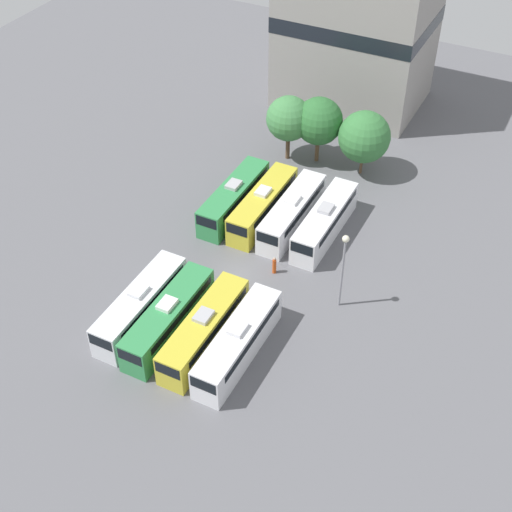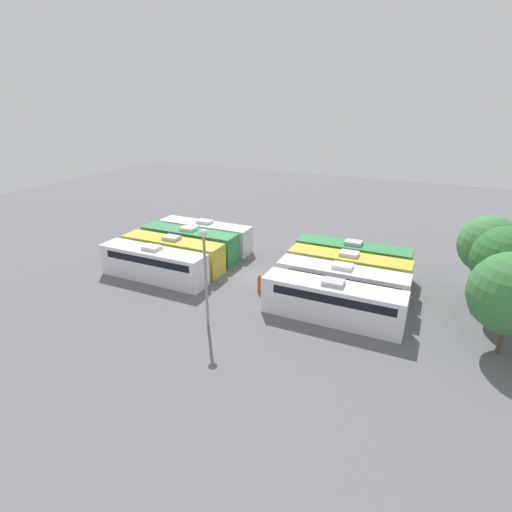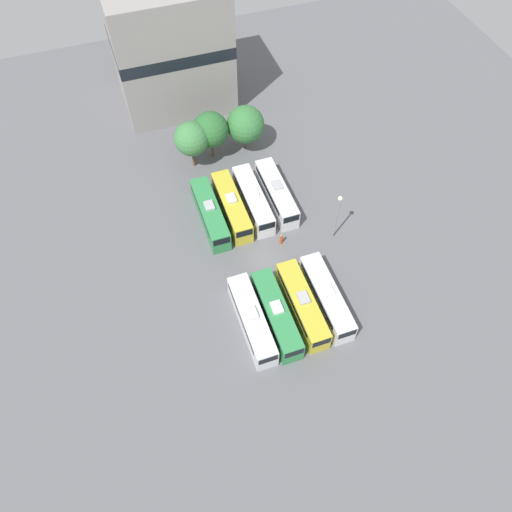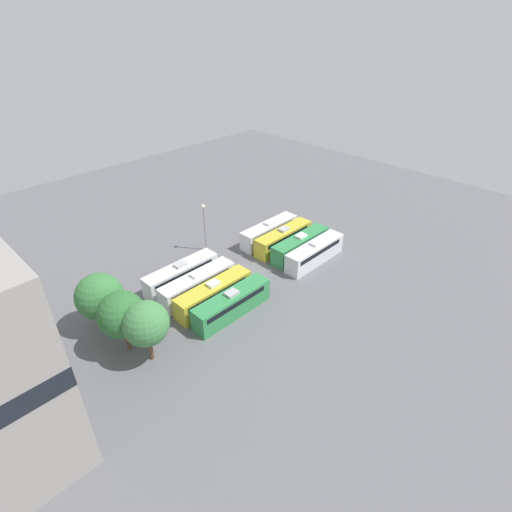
% 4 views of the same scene
% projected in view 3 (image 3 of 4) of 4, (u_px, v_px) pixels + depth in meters
% --- Properties ---
extents(ground_plane, '(112.48, 112.48, 0.00)m').
position_uv_depth(ground_plane, '(265.00, 260.00, 63.15)').
color(ground_plane, slate).
extents(bus_0, '(2.50, 10.92, 3.38)m').
position_uv_depth(bus_0, '(252.00, 320.00, 56.35)').
color(bus_0, silver).
rests_on(bus_0, ground_plane).
extents(bus_1, '(2.50, 10.92, 3.38)m').
position_uv_depth(bus_1, '(276.00, 314.00, 56.77)').
color(bus_1, '#338C4C').
rests_on(bus_1, ground_plane).
extents(bus_2, '(2.50, 10.92, 3.38)m').
position_uv_depth(bus_2, '(302.00, 304.00, 57.49)').
color(bus_2, gold).
rests_on(bus_2, ground_plane).
extents(bus_3, '(2.50, 10.92, 3.38)m').
position_uv_depth(bus_3, '(326.00, 297.00, 58.08)').
color(bus_3, white).
rests_on(bus_3, ground_plane).
extents(bus_4, '(2.50, 10.92, 3.38)m').
position_uv_depth(bus_4, '(210.00, 213.00, 65.45)').
color(bus_4, '#338C4C').
rests_on(bus_4, ground_plane).
extents(bus_5, '(2.50, 10.92, 3.38)m').
position_uv_depth(bus_5, '(232.00, 206.00, 66.19)').
color(bus_5, gold).
rests_on(bus_5, ground_plane).
extents(bus_6, '(2.50, 10.92, 3.38)m').
position_uv_depth(bus_6, '(253.00, 200.00, 66.85)').
color(bus_6, white).
rests_on(bus_6, ground_plane).
extents(bus_7, '(2.50, 10.92, 3.38)m').
position_uv_depth(bus_7, '(276.00, 193.00, 67.55)').
color(bus_7, white).
rests_on(bus_7, ground_plane).
extents(worker_person, '(0.36, 0.36, 1.76)m').
position_uv_depth(worker_person, '(281.00, 239.00, 64.02)').
color(worker_person, '#CC4C19').
rests_on(worker_person, ground_plane).
extents(light_pole, '(0.60, 0.60, 7.72)m').
position_uv_depth(light_pole, '(338.00, 210.00, 61.04)').
color(light_pole, gray).
rests_on(light_pole, ground_plane).
extents(tree_0, '(4.84, 4.84, 7.38)m').
position_uv_depth(tree_0, '(191.00, 139.00, 68.97)').
color(tree_0, brown).
rests_on(tree_0, ground_plane).
extents(tree_1, '(5.10, 5.10, 7.48)m').
position_uv_depth(tree_1, '(210.00, 130.00, 70.12)').
color(tree_1, brown).
rests_on(tree_1, ground_plane).
extents(tree_2, '(5.46, 5.46, 7.20)m').
position_uv_depth(tree_2, '(245.00, 124.00, 71.42)').
color(tree_2, brown).
rests_on(tree_2, ground_plane).
extents(depot_building, '(16.77, 12.60, 18.78)m').
position_uv_depth(depot_building, '(170.00, 46.00, 74.07)').
color(depot_building, gray).
rests_on(depot_building, ground_plane).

